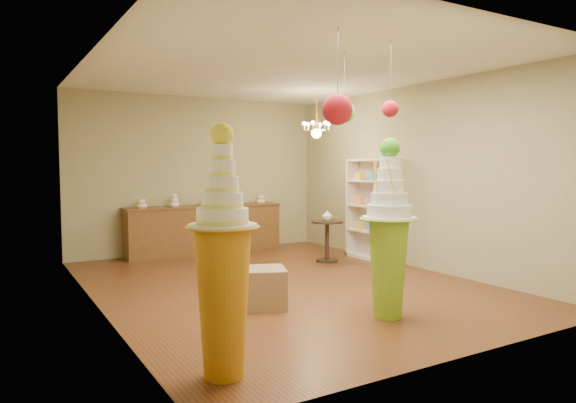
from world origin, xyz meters
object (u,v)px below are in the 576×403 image
round_table (327,235)px  pedestal_green (388,244)px  sideboard (205,228)px  pedestal_orange (223,281)px

round_table → pedestal_green: bearing=-113.3°
sideboard → round_table: (1.52, -1.91, -0.01)m
round_table → pedestal_orange: bearing=-134.3°
pedestal_orange → sideboard: pedestal_orange is taller
pedestal_green → round_table: (1.32, 3.06, -0.35)m
pedestal_orange → sideboard: (2.02, 5.54, -0.30)m
sideboard → round_table: 2.44m
pedestal_orange → sideboard: size_ratio=0.66×
sideboard → round_table: size_ratio=4.23×
pedestal_green → sideboard: bearing=92.3°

